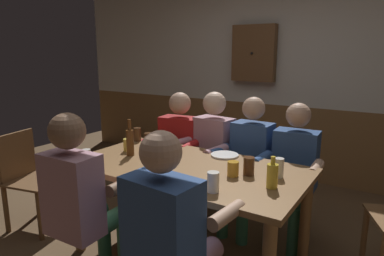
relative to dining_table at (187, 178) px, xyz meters
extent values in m
cube|color=beige|center=(0.00, 2.25, 1.10)|extent=(6.58, 0.12, 1.67)
cube|color=brown|center=(0.00, 2.25, -0.19)|extent=(6.58, 0.12, 0.93)
cube|color=brown|center=(0.00, 0.00, 0.08)|extent=(1.75, 0.94, 0.04)
cylinder|color=brown|center=(-0.80, -0.39, -0.30)|extent=(0.08, 0.08, 0.72)
cylinder|color=brown|center=(-0.80, 0.39, -0.30)|extent=(0.08, 0.08, 0.72)
cylinder|color=brown|center=(0.80, 0.39, -0.30)|extent=(0.08, 0.08, 0.72)
cube|color=#AD1919|center=(-0.59, 0.77, 0.05)|extent=(0.42, 0.26, 0.49)
sphere|color=tan|center=(-0.59, 0.77, 0.43)|extent=(0.22, 0.22, 0.22)
cylinder|color=#33724C|center=(-0.47, 0.63, -0.18)|extent=(0.17, 0.41, 0.13)
cylinder|color=#33724C|center=(-0.68, 0.61, -0.18)|extent=(0.17, 0.41, 0.13)
cylinder|color=#33724C|center=(-0.45, 0.44, -0.45)|extent=(0.10, 0.10, 0.42)
cylinder|color=#33724C|center=(-0.66, 0.41, -0.45)|extent=(0.10, 0.10, 0.42)
cylinder|color=#AD1919|center=(-0.34, 0.55, 0.07)|extent=(0.11, 0.29, 0.08)
cylinder|color=#AD1919|center=(-0.79, 0.50, 0.07)|extent=(0.11, 0.29, 0.08)
cube|color=#B78493|center=(-0.20, 0.77, 0.06)|extent=(0.39, 0.27, 0.52)
sphere|color=beige|center=(-0.20, 0.77, 0.46)|extent=(0.22, 0.22, 0.22)
cylinder|color=#997F60|center=(-0.12, 0.59, -0.18)|extent=(0.19, 0.45, 0.13)
cylinder|color=#997F60|center=(-0.32, 0.62, -0.18)|extent=(0.19, 0.45, 0.13)
cylinder|color=#997F60|center=(-0.16, 0.38, -0.45)|extent=(0.10, 0.10, 0.42)
cylinder|color=#997F60|center=(-0.35, 0.41, -0.45)|extent=(0.10, 0.10, 0.42)
cylinder|color=#B78493|center=(-0.02, 0.49, 0.09)|extent=(0.12, 0.29, 0.08)
cylinder|color=#B78493|center=(-0.44, 0.56, 0.09)|extent=(0.12, 0.29, 0.08)
cube|color=#2D4C84|center=(0.20, 0.77, 0.06)|extent=(0.36, 0.23, 0.52)
sphere|color=tan|center=(0.20, 0.77, 0.45)|extent=(0.20, 0.20, 0.20)
cylinder|color=#33724C|center=(0.29, 0.62, -0.18)|extent=(0.15, 0.41, 0.13)
cylinder|color=#33724C|center=(0.10, 0.63, -0.18)|extent=(0.15, 0.41, 0.13)
cylinder|color=#33724C|center=(0.28, 0.42, -0.45)|extent=(0.10, 0.10, 0.42)
cylinder|color=#33724C|center=(0.09, 0.43, -0.45)|extent=(0.10, 0.10, 0.42)
cylinder|color=#2D4C84|center=(0.39, 0.51, 0.08)|extent=(0.09, 0.28, 0.08)
cylinder|color=#2D4C84|center=(-0.02, 0.53, 0.08)|extent=(0.09, 0.28, 0.08)
cube|color=#2D4C84|center=(0.59, 0.77, 0.05)|extent=(0.37, 0.21, 0.49)
sphere|color=tan|center=(0.59, 0.77, 0.43)|extent=(0.20, 0.20, 0.20)
cylinder|color=#33724C|center=(0.70, 0.64, -0.18)|extent=(0.15, 0.38, 0.13)
cylinder|color=#33724C|center=(0.50, 0.63, -0.18)|extent=(0.15, 0.38, 0.13)
cylinder|color=#33724C|center=(0.70, 0.45, -0.45)|extent=(0.10, 0.10, 0.42)
cylinder|color=#33724C|center=(0.51, 0.44, -0.45)|extent=(0.10, 0.10, 0.42)
cylinder|color=tan|center=(0.81, 0.54, 0.07)|extent=(0.09, 0.28, 0.08)
cylinder|color=tan|center=(0.39, 0.52, 0.07)|extent=(0.09, 0.28, 0.08)
cube|color=#B78493|center=(-0.35, -0.77, 0.07)|extent=(0.37, 0.23, 0.53)
sphere|color=brown|center=(-0.35, -0.77, 0.47)|extent=(0.22, 0.22, 0.22)
cylinder|color=#33724C|center=(-0.45, -0.63, -0.18)|extent=(0.14, 0.40, 0.13)
cylinder|color=#33724C|center=(-0.26, -0.62, -0.18)|extent=(0.14, 0.40, 0.13)
cylinder|color=#33724C|center=(-0.46, -0.43, -0.45)|extent=(0.10, 0.10, 0.42)
cylinder|color=#33724C|center=(-0.26, -0.43, -0.45)|extent=(0.10, 0.10, 0.42)
cylinder|color=brown|center=(-0.57, -0.53, 0.09)|extent=(0.09, 0.28, 0.08)
cylinder|color=brown|center=(-0.15, -0.52, 0.09)|extent=(0.09, 0.28, 0.08)
cube|color=#2D4C84|center=(0.35, -0.77, 0.06)|extent=(0.41, 0.27, 0.52)
sphere|color=tan|center=(0.35, -0.77, 0.46)|extent=(0.22, 0.22, 0.22)
cylinder|color=#B78493|center=(0.25, -0.63, -0.18)|extent=(0.16, 0.40, 0.13)
cylinder|color=#2D4C84|center=(0.15, -0.49, 0.09)|extent=(0.10, 0.29, 0.08)
cylinder|color=tan|center=(0.60, -0.53, 0.09)|extent=(0.10, 0.29, 0.08)
cylinder|color=brown|center=(1.17, 0.70, -0.44)|extent=(0.04, 0.04, 0.44)
cube|color=brown|center=(-1.43, -0.32, -0.21)|extent=(0.53, 0.53, 0.02)
cube|color=brown|center=(-1.63, -0.36, 0.01)|extent=(0.12, 0.39, 0.42)
cylinder|color=brown|center=(-1.29, -0.09, -0.44)|extent=(0.04, 0.04, 0.44)
cylinder|color=brown|center=(-1.21, -0.46, -0.44)|extent=(0.04, 0.04, 0.44)
cylinder|color=brown|center=(-1.66, -0.17, -0.44)|extent=(0.04, 0.04, 0.44)
cylinder|color=brown|center=(-1.58, -0.55, -0.44)|extent=(0.04, 0.04, 0.44)
cube|color=#B2B7BC|center=(-0.33, 0.25, 0.13)|extent=(0.14, 0.10, 0.05)
cylinder|color=white|center=(0.13, 0.36, 0.11)|extent=(0.23, 0.23, 0.01)
cylinder|color=#593314|center=(-0.53, -0.04, 0.21)|extent=(0.06, 0.06, 0.21)
cylinder|color=#593314|center=(-0.53, -0.04, 0.36)|extent=(0.03, 0.03, 0.09)
cylinder|color=gold|center=(0.68, -0.08, 0.18)|extent=(0.07, 0.07, 0.15)
cylinder|color=gold|center=(0.68, -0.08, 0.28)|extent=(0.03, 0.03, 0.05)
cylinder|color=#E5C64C|center=(-0.64, 0.04, 0.16)|extent=(0.07, 0.07, 0.11)
cylinder|color=white|center=(0.66, 0.12, 0.17)|extent=(0.07, 0.07, 0.13)
cylinder|color=white|center=(-0.68, -0.36, 0.16)|extent=(0.07, 0.07, 0.11)
cylinder|color=white|center=(0.41, -0.33, 0.17)|extent=(0.07, 0.07, 0.13)
cylinder|color=#4C2D19|center=(-0.49, 0.14, 0.18)|extent=(0.07, 0.07, 0.16)
cylinder|color=#4C2D19|center=(-0.80, 0.35, 0.17)|extent=(0.07, 0.07, 0.13)
cylinder|color=gold|center=(0.39, -0.02, 0.16)|extent=(0.08, 0.08, 0.10)
cylinder|color=#4C2D19|center=(0.47, 0.06, 0.17)|extent=(0.08, 0.08, 0.13)
cube|color=brown|center=(-0.38, 2.12, 0.91)|extent=(0.56, 0.12, 0.70)
sphere|color=black|center=(-0.38, 2.05, 0.91)|extent=(0.03, 0.03, 0.03)
camera|label=1|loc=(1.35, -2.06, 0.94)|focal=32.39mm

